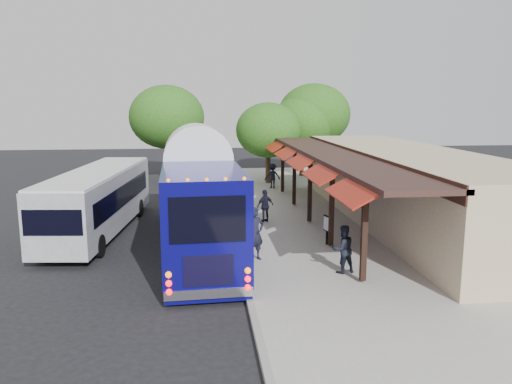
{
  "coord_description": "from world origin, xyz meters",
  "views": [
    {
      "loc": [
        -1.28,
        -18.77,
        5.88
      ],
      "look_at": [
        1.16,
        3.47,
        1.8
      ],
      "focal_mm": 35.0,
      "sensor_mm": 36.0,
      "label": 1
    }
  ],
  "objects_px": {
    "ped_a": "(255,234)",
    "ped_c": "(265,206)",
    "city_bus": "(99,198)",
    "ped_d": "(272,176)",
    "ped_b": "(343,249)",
    "coach_bus": "(198,196)",
    "sign_board": "(327,225)"
  },
  "relations": [
    {
      "from": "city_bus",
      "to": "ped_d",
      "type": "distance_m",
      "value": 13.63
    },
    {
      "from": "city_bus",
      "to": "ped_d",
      "type": "xyz_separation_m",
      "value": [
        9.32,
        9.93,
        -0.6
      ]
    },
    {
      "from": "city_bus",
      "to": "ped_b",
      "type": "relative_size",
      "value": 6.53
    },
    {
      "from": "city_bus",
      "to": "ped_d",
      "type": "relative_size",
      "value": 6.53
    },
    {
      "from": "ped_a",
      "to": "ped_b",
      "type": "bearing_deg",
      "value": -61.15
    },
    {
      "from": "ped_c",
      "to": "ped_b",
      "type": "bearing_deg",
      "value": 75.35
    },
    {
      "from": "city_bus",
      "to": "ped_d",
      "type": "bearing_deg",
      "value": 52.53
    },
    {
      "from": "coach_bus",
      "to": "ped_c",
      "type": "distance_m",
      "value": 4.85
    },
    {
      "from": "ped_d",
      "to": "sign_board",
      "type": "bearing_deg",
      "value": 86.68
    },
    {
      "from": "ped_d",
      "to": "coach_bus",
      "type": "bearing_deg",
      "value": 64.67
    },
    {
      "from": "coach_bus",
      "to": "ped_a",
      "type": "height_order",
      "value": "coach_bus"
    },
    {
      "from": "coach_bus",
      "to": "sign_board",
      "type": "bearing_deg",
      "value": -10.21
    },
    {
      "from": "city_bus",
      "to": "ped_c",
      "type": "relative_size",
      "value": 6.87
    },
    {
      "from": "ped_b",
      "to": "ped_c",
      "type": "height_order",
      "value": "ped_b"
    },
    {
      "from": "city_bus",
      "to": "ped_b",
      "type": "height_order",
      "value": "city_bus"
    },
    {
      "from": "ped_b",
      "to": "sign_board",
      "type": "height_order",
      "value": "ped_b"
    },
    {
      "from": "ped_c",
      "to": "sign_board",
      "type": "height_order",
      "value": "ped_c"
    },
    {
      "from": "ped_b",
      "to": "ped_d",
      "type": "distance_m",
      "value": 16.83
    },
    {
      "from": "ped_b",
      "to": "city_bus",
      "type": "bearing_deg",
      "value": -50.23
    },
    {
      "from": "city_bus",
      "to": "sign_board",
      "type": "relative_size",
      "value": 9.03
    },
    {
      "from": "coach_bus",
      "to": "ped_b",
      "type": "bearing_deg",
      "value": -42.39
    },
    {
      "from": "ped_b",
      "to": "coach_bus",
      "type": "bearing_deg",
      "value": -53.28
    },
    {
      "from": "coach_bus",
      "to": "ped_b",
      "type": "height_order",
      "value": "coach_bus"
    },
    {
      "from": "ped_a",
      "to": "ped_d",
      "type": "relative_size",
      "value": 1.2
    },
    {
      "from": "coach_bus",
      "to": "ped_d",
      "type": "height_order",
      "value": "coach_bus"
    },
    {
      "from": "city_bus",
      "to": "ped_b",
      "type": "xyz_separation_m",
      "value": [
        9.32,
        -6.9,
        -0.6
      ]
    },
    {
      "from": "city_bus",
      "to": "ped_a",
      "type": "relative_size",
      "value": 5.45
    },
    {
      "from": "ped_c",
      "to": "ped_d",
      "type": "distance_m",
      "value": 9.5
    },
    {
      "from": "ped_a",
      "to": "ped_c",
      "type": "height_order",
      "value": "ped_a"
    },
    {
      "from": "ped_c",
      "to": "sign_board",
      "type": "bearing_deg",
      "value": 88.29
    },
    {
      "from": "city_bus",
      "to": "ped_a",
      "type": "height_order",
      "value": "city_bus"
    },
    {
      "from": "sign_board",
      "to": "coach_bus",
      "type": "bearing_deg",
      "value": 157.5
    }
  ]
}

